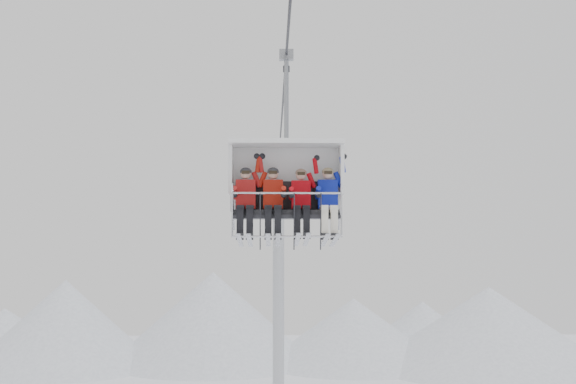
{
  "coord_description": "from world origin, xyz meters",
  "views": [
    {
      "loc": [
        -0.28,
        -13.36,
        9.34
      ],
      "look_at": [
        0.0,
        0.0,
        10.27
      ],
      "focal_mm": 45.0,
      "sensor_mm": 36.0,
      "label": 1
    }
  ],
  "objects_px": {
    "skier_center_left": "(273,200)",
    "skier_center_right": "(301,201)",
    "chairlift_carrier": "(286,179)",
    "skier_far_left": "(246,200)",
    "lift_tower_right": "(278,316)",
    "skier_far_right": "(328,200)"
  },
  "relations": [
    {
      "from": "skier_center_left",
      "to": "skier_center_right",
      "type": "height_order",
      "value": "skier_center_left"
    },
    {
      "from": "chairlift_carrier",
      "to": "skier_center_right",
      "type": "distance_m",
      "value": 0.64
    },
    {
      "from": "skier_far_left",
      "to": "chairlift_carrier",
      "type": "bearing_deg",
      "value": 19.81
    },
    {
      "from": "chairlift_carrier",
      "to": "skier_center_left",
      "type": "relative_size",
      "value": 2.36
    },
    {
      "from": "chairlift_carrier",
      "to": "lift_tower_right",
      "type": "bearing_deg",
      "value": 90.0
    },
    {
      "from": "chairlift_carrier",
      "to": "skier_center_left",
      "type": "xyz_separation_m",
      "value": [
        -0.28,
        -0.3,
        -0.47
      ]
    },
    {
      "from": "skier_center_right",
      "to": "skier_far_right",
      "type": "distance_m",
      "value": 0.56
    },
    {
      "from": "skier_far_left",
      "to": "skier_far_right",
      "type": "height_order",
      "value": "same"
    },
    {
      "from": "chairlift_carrier",
      "to": "skier_far_left",
      "type": "distance_m",
      "value": 1.01
    },
    {
      "from": "skier_center_right",
      "to": "skier_far_right",
      "type": "relative_size",
      "value": 1.0
    },
    {
      "from": "lift_tower_right",
      "to": "skier_far_right",
      "type": "height_order",
      "value": "lift_tower_right"
    },
    {
      "from": "lift_tower_right",
      "to": "chairlift_carrier",
      "type": "bearing_deg",
      "value": -90.0
    },
    {
      "from": "chairlift_carrier",
      "to": "skier_center_right",
      "type": "relative_size",
      "value": 2.36
    },
    {
      "from": "skier_center_left",
      "to": "skier_far_right",
      "type": "height_order",
      "value": "same"
    },
    {
      "from": "skier_center_right",
      "to": "skier_far_left",
      "type": "bearing_deg",
      "value": 179.84
    },
    {
      "from": "chairlift_carrier",
      "to": "skier_far_right",
      "type": "distance_m",
      "value": 1.03
    },
    {
      "from": "skier_far_left",
      "to": "skier_center_right",
      "type": "height_order",
      "value": "skier_far_left"
    },
    {
      "from": "lift_tower_right",
      "to": "skier_center_left",
      "type": "bearing_deg",
      "value": -90.77
    },
    {
      "from": "chairlift_carrier",
      "to": "skier_far_left",
      "type": "bearing_deg",
      "value": -160.19
    },
    {
      "from": "skier_far_right",
      "to": "skier_far_left",
      "type": "bearing_deg",
      "value": 180.0
    },
    {
      "from": "lift_tower_right",
      "to": "skier_far_right",
      "type": "bearing_deg",
      "value": -87.59
    },
    {
      "from": "skier_far_left",
      "to": "skier_center_left",
      "type": "height_order",
      "value": "same"
    }
  ]
}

